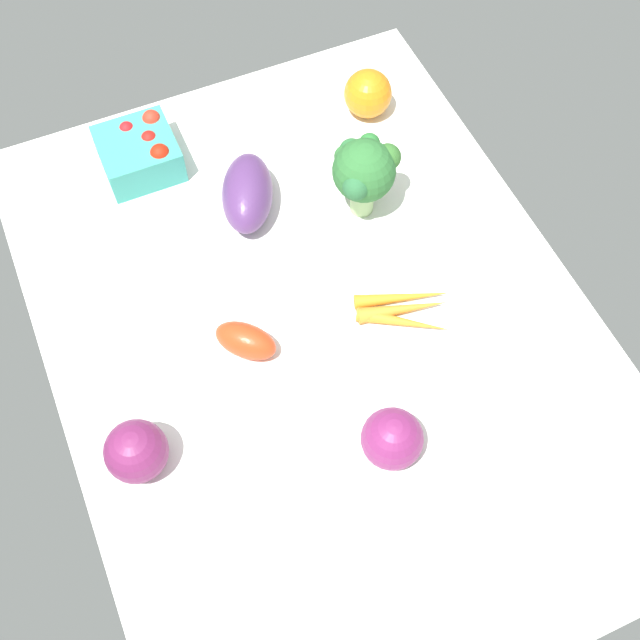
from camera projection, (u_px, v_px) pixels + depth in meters
tablecloth at (320, 330)px, 117.75cm from camera, size 104.00×76.00×2.00cm
eggplant at (247, 193)px, 124.21cm from camera, size 16.40×12.98×7.81cm
berry_basket at (140, 152)px, 129.14cm from camera, size 11.85×11.85×7.14cm
carrot_bunch at (403, 309)px, 117.04cm from camera, size 11.63×15.20×2.45cm
broccoli_head at (364, 170)px, 120.10cm from camera, size 10.54×10.66×13.83cm
red_onion_center at (392, 439)px, 103.93cm from camera, size 8.18×8.18×8.18cm
roma_tomato at (246, 341)px, 112.99cm from camera, size 9.89×9.79×4.86cm
heirloom_tomato_orange at (368, 94)px, 134.54cm from camera, size 8.06×8.06×8.06cm
red_onion_near_basket at (136, 451)px, 103.01cm from camera, size 8.30×8.30×8.30cm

